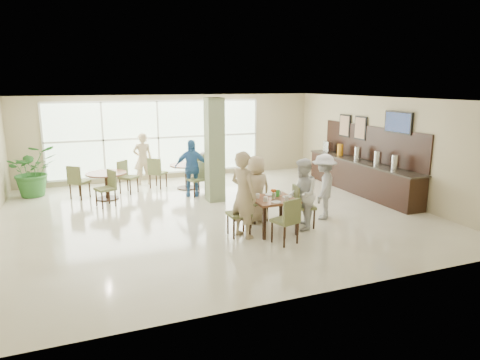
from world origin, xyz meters
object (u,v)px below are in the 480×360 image
object	(u,v)px
buffet_counter	(361,174)
teen_far	(256,189)
teen_left	(243,195)
main_table	(273,203)
adult_b	(213,159)
round_table_left	(106,179)
teen_right	(302,194)
adult_a	(191,168)
potted_plant	(33,171)
adult_standing	(143,159)
round_table_right	(187,171)
teen_standing	(324,187)

from	to	relation	value
buffet_counter	teen_far	world-z (taller)	buffet_counter
teen_left	teen_far	xyz separation A→B (m)	(0.63, 0.81, -0.13)
teen_left	teen_far	world-z (taller)	teen_left
main_table	adult_b	size ratio (longest dim) A/B	0.52
teen_far	adult_b	size ratio (longest dim) A/B	0.89
round_table_left	teen_left	world-z (taller)	teen_left
round_table_left	teen_right	xyz separation A→B (m)	(3.81, -4.19, 0.22)
round_table_left	adult_a	distance (m)	2.36
buffet_counter	main_table	bearing A→B (deg)	-150.82
main_table	buffet_counter	bearing A→B (deg)	29.18
teen_far	potted_plant	bearing A→B (deg)	-51.06
potted_plant	teen_left	size ratio (longest dim) A/B	0.81
potted_plant	adult_b	world-z (taller)	adult_b
buffet_counter	adult_standing	size ratio (longest dim) A/B	2.84
round_table_right	round_table_left	bearing A→B (deg)	-170.24
teen_far	teen_standing	world-z (taller)	teen_far
buffet_counter	teen_standing	xyz separation A→B (m)	(-2.39, -1.76, 0.23)
adult_a	round_table_right	bearing A→B (deg)	102.73
main_table	round_table_right	xyz separation A→B (m)	(-0.75, 4.54, -0.10)
teen_right	teen_standing	bearing A→B (deg)	142.91
potted_plant	adult_standing	world-z (taller)	adult_standing
buffet_counter	teen_left	world-z (taller)	buffet_counter
teen_right	adult_standing	bearing A→B (deg)	-132.03
round_table_left	teen_far	xyz separation A→B (m)	(3.06, -3.37, 0.21)
main_table	adult_a	bearing A→B (deg)	102.85
teen_left	teen_standing	size ratio (longest dim) A/B	1.17
potted_plant	adult_b	size ratio (longest dim) A/B	0.84
round_table_left	main_table	bearing A→B (deg)	-52.78
adult_b	round_table_right	bearing A→B (deg)	-91.64
round_table_left	round_table_right	bearing A→B (deg)	9.76
adult_a	teen_left	bearing A→B (deg)	-70.22
teen_far	teen_right	world-z (taller)	teen_right
round_table_left	adult_b	size ratio (longest dim) A/B	0.63
teen_standing	adult_b	bearing A→B (deg)	-120.37
teen_standing	adult_standing	bearing A→B (deg)	-106.01
teen_left	teen_right	bearing A→B (deg)	-113.67
buffet_counter	round_table_right	bearing A→B (deg)	153.27
main_table	teen_left	xyz separation A→B (m)	(-0.71, -0.05, 0.26)
adult_standing	main_table	bearing A→B (deg)	108.27
adult_b	adult_standing	xyz separation A→B (m)	(-2.00, 1.06, -0.05)
potted_plant	adult_b	bearing A→B (deg)	-8.80
teen_right	main_table	bearing A→B (deg)	-71.69
adult_b	teen_right	bearing A→B (deg)	11.73
potted_plant	main_table	bearing A→B (deg)	-46.11
teen_right	adult_standing	world-z (taller)	adult_standing
teen_left	round_table_left	bearing A→B (deg)	6.80
adult_b	main_table	bearing A→B (deg)	3.18
round_table_left	potted_plant	xyz separation A→B (m)	(-1.91, 1.12, 0.16)
round_table_left	teen_right	distance (m)	5.67
adult_a	round_table_left	bearing A→B (deg)	-173.83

